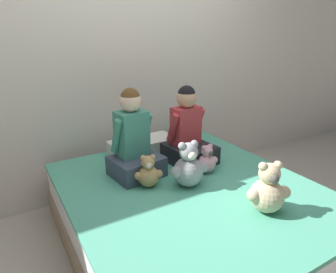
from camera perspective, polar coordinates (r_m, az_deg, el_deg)
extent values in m
plane|color=#B2A899|center=(2.39, 4.03, -19.30)|extent=(14.00, 14.00, 0.00)
cube|color=beige|center=(2.81, -8.07, 14.33)|extent=(8.00, 0.06, 2.50)
cube|color=#997F60|center=(2.33, 4.10, -17.26)|extent=(1.65, 1.86, 0.21)
cube|color=white|center=(2.20, 4.24, -12.75)|extent=(1.62, 1.82, 0.22)
cube|color=#4CA384|center=(2.14, 4.32, -9.92)|extent=(1.64, 1.84, 0.03)
cube|color=#384251|center=(2.27, -6.03, -5.59)|extent=(0.39, 0.36, 0.15)
cube|color=#3D8470|center=(2.22, -6.91, 0.55)|extent=(0.24, 0.19, 0.34)
sphere|color=beige|center=(2.15, -7.17, 6.65)|extent=(0.16, 0.16, 0.16)
sphere|color=brown|center=(2.14, -7.20, 7.37)|extent=(0.14, 0.14, 0.14)
cylinder|color=#3D8470|center=(2.16, -9.73, 0.09)|extent=(0.07, 0.15, 0.27)
cylinder|color=#3D8470|center=(2.28, -4.24, 1.39)|extent=(0.07, 0.15, 0.27)
cube|color=black|center=(2.49, 4.14, -3.21)|extent=(0.38, 0.41, 0.15)
cube|color=#B23338|center=(2.45, 3.42, 2.11)|extent=(0.24, 0.16, 0.31)
sphere|color=tan|center=(2.39, 3.53, 7.34)|extent=(0.16, 0.16, 0.16)
sphere|color=black|center=(2.39, 3.55, 8.01)|extent=(0.14, 0.14, 0.14)
cylinder|color=#B23338|center=(2.37, 0.95, 1.71)|extent=(0.07, 0.14, 0.25)
cylinder|color=#B23338|center=(2.53, 5.75, 2.81)|extent=(0.07, 0.14, 0.25)
sphere|color=tan|center=(2.11, -3.76, -7.57)|extent=(0.15, 0.15, 0.15)
sphere|color=tan|center=(2.06, -3.83, -4.92)|extent=(0.09, 0.09, 0.09)
sphere|color=beige|center=(2.03, -3.65, -5.49)|extent=(0.04, 0.04, 0.04)
sphere|color=tan|center=(2.05, -4.78, -4.07)|extent=(0.04, 0.04, 0.04)
sphere|color=tan|center=(2.05, -2.92, -3.92)|extent=(0.04, 0.04, 0.04)
sphere|color=tan|center=(2.08, -5.66, -7.47)|extent=(0.06, 0.06, 0.06)
sphere|color=tan|center=(2.10, -1.78, -7.12)|extent=(0.06, 0.06, 0.06)
sphere|color=#DBA3B2|center=(2.32, 7.33, -5.12)|extent=(0.14, 0.14, 0.14)
sphere|color=#DBA3B2|center=(2.28, 7.44, -2.78)|extent=(0.09, 0.09, 0.09)
sphere|color=#4C4742|center=(2.26, 8.09, -3.17)|extent=(0.04, 0.04, 0.04)
sphere|color=#DBA3B2|center=(2.25, 6.89, -2.16)|extent=(0.04, 0.04, 0.04)
sphere|color=#DBA3B2|center=(2.29, 8.06, -1.80)|extent=(0.04, 0.04, 0.04)
sphere|color=#DBA3B2|center=(2.26, 6.34, -5.27)|extent=(0.05, 0.05, 0.05)
sphere|color=#DBA3B2|center=(2.35, 8.80, -4.41)|extent=(0.05, 0.05, 0.05)
sphere|color=#939399|center=(2.11, 3.77, -6.72)|extent=(0.21, 0.21, 0.21)
sphere|color=#939399|center=(2.04, 3.86, -2.95)|extent=(0.13, 0.13, 0.13)
sphere|color=white|center=(2.00, 4.61, -3.67)|extent=(0.06, 0.06, 0.06)
sphere|color=#939399|center=(2.01, 2.72, -1.83)|extent=(0.05, 0.05, 0.05)
sphere|color=#939399|center=(2.05, 5.04, -1.42)|extent=(0.05, 0.05, 0.05)
sphere|color=#939399|center=(2.04, 1.59, -6.83)|extent=(0.08, 0.08, 0.08)
sphere|color=#939399|center=(2.12, 6.43, -5.78)|extent=(0.08, 0.08, 0.08)
sphere|color=#D1B78E|center=(1.92, 18.29, -10.65)|extent=(0.21, 0.21, 0.21)
sphere|color=#D1B78E|center=(1.85, 18.78, -6.70)|extent=(0.13, 0.13, 0.13)
sphere|color=#4C4742|center=(1.81, 19.56, -7.61)|extent=(0.06, 0.06, 0.06)
sphere|color=#D1B78E|center=(1.81, 17.67, -5.46)|extent=(0.05, 0.05, 0.05)
sphere|color=#D1B78E|center=(1.85, 20.19, -5.16)|extent=(0.05, 0.05, 0.05)
sphere|color=#D1B78E|center=(1.85, 15.97, -10.70)|extent=(0.08, 0.08, 0.08)
sphere|color=#D1B78E|center=(1.94, 21.23, -9.84)|extent=(0.08, 0.08, 0.08)
cube|color=silver|center=(2.71, -4.86, -1.70)|extent=(0.59, 0.27, 0.11)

